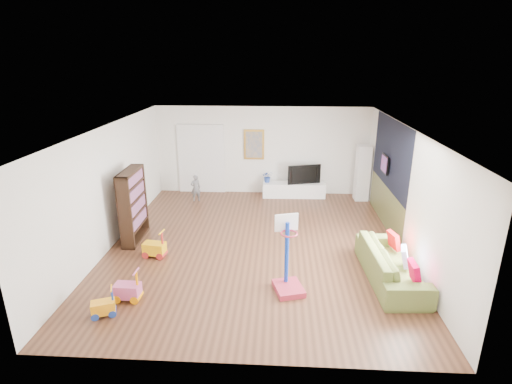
# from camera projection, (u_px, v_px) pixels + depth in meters

# --- Properties ---
(floor) EXTENTS (6.50, 7.50, 0.00)m
(floor) POSITION_uv_depth(u_px,v_px,m) (255.00, 245.00, 9.17)
(floor) COLOR brown
(floor) RESTS_ON ground
(ceiling) EXTENTS (6.50, 7.50, 0.00)m
(ceiling) POSITION_uv_depth(u_px,v_px,m) (255.00, 128.00, 8.29)
(ceiling) COLOR white
(ceiling) RESTS_ON ground
(wall_back) EXTENTS (6.50, 0.00, 2.70)m
(wall_back) POSITION_uv_depth(u_px,v_px,m) (262.00, 151.00, 12.27)
(wall_back) COLOR white
(wall_back) RESTS_ON ground
(wall_front) EXTENTS (6.50, 0.00, 2.70)m
(wall_front) POSITION_uv_depth(u_px,v_px,m) (238.00, 280.00, 5.19)
(wall_front) COLOR silver
(wall_front) RESTS_ON ground
(wall_left) EXTENTS (0.00, 7.50, 2.70)m
(wall_left) POSITION_uv_depth(u_px,v_px,m) (110.00, 187.00, 8.91)
(wall_left) COLOR white
(wall_left) RESTS_ON ground
(wall_right) EXTENTS (0.00, 7.50, 2.70)m
(wall_right) POSITION_uv_depth(u_px,v_px,m) (406.00, 192.00, 8.55)
(wall_right) COLOR silver
(wall_right) RESTS_ON ground
(navy_accent) EXTENTS (0.01, 3.20, 1.70)m
(navy_accent) POSITION_uv_depth(u_px,v_px,m) (391.00, 154.00, 9.71)
(navy_accent) COLOR black
(navy_accent) RESTS_ON wall_right
(olive_wainscot) EXTENTS (0.01, 3.20, 1.00)m
(olive_wainscot) POSITION_uv_depth(u_px,v_px,m) (385.00, 206.00, 10.15)
(olive_wainscot) COLOR brown
(olive_wainscot) RESTS_ON wall_right
(doorway) EXTENTS (1.45, 0.06, 2.10)m
(doorway) POSITION_uv_depth(u_px,v_px,m) (201.00, 160.00, 12.44)
(doorway) COLOR white
(doorway) RESTS_ON ground
(painting_back) EXTENTS (0.62, 0.06, 0.92)m
(painting_back) POSITION_uv_depth(u_px,v_px,m) (254.00, 145.00, 12.18)
(painting_back) COLOR gold
(painting_back) RESTS_ON wall_back
(artwork_right) EXTENTS (0.04, 0.56, 0.46)m
(artwork_right) POSITION_uv_depth(u_px,v_px,m) (385.00, 164.00, 10.00)
(artwork_right) COLOR #7F3F8C
(artwork_right) RESTS_ON wall_right
(media_console) EXTENTS (1.91, 0.53, 0.44)m
(media_console) POSITION_uv_depth(u_px,v_px,m) (294.00, 190.00, 12.26)
(media_console) COLOR white
(media_console) RESTS_ON ground
(tall_cabinet) EXTENTS (0.40, 0.40, 1.66)m
(tall_cabinet) POSITION_uv_depth(u_px,v_px,m) (362.00, 173.00, 11.81)
(tall_cabinet) COLOR white
(tall_cabinet) RESTS_ON ground
(bookshelf) EXTENTS (0.33, 1.16, 1.69)m
(bookshelf) POSITION_uv_depth(u_px,v_px,m) (133.00, 206.00, 9.19)
(bookshelf) COLOR black
(bookshelf) RESTS_ON ground
(sofa) EXTENTS (0.99, 2.28, 0.65)m
(sofa) POSITION_uv_depth(u_px,v_px,m) (391.00, 264.00, 7.66)
(sofa) COLOR #5E6B2F
(sofa) RESTS_ON ground
(basketball_hoop) EXTENTS (0.65, 0.72, 1.45)m
(basketball_hoop) POSITION_uv_depth(u_px,v_px,m) (289.00, 256.00, 7.13)
(basketball_hoop) COLOR #B0283F
(basketball_hoop) RESTS_ON ground
(ride_on_yellow) EXTENTS (0.49, 0.34, 0.61)m
(ride_on_yellow) POSITION_uv_depth(u_px,v_px,m) (154.00, 244.00, 8.53)
(ride_on_yellow) COLOR #FFB70D
(ride_on_yellow) RESTS_ON ground
(ride_on_orange) EXTENTS (0.44, 0.36, 0.50)m
(ride_on_orange) POSITION_uv_depth(u_px,v_px,m) (103.00, 303.00, 6.59)
(ride_on_orange) COLOR #FFA014
(ride_on_orange) RESTS_ON ground
(ride_on_pink) EXTENTS (0.45, 0.29, 0.59)m
(ride_on_pink) POSITION_uv_depth(u_px,v_px,m) (127.00, 285.00, 7.01)
(ride_on_pink) COLOR #CF528B
(ride_on_pink) RESTS_ON ground
(child) EXTENTS (0.35, 0.30, 0.81)m
(child) POSITION_uv_depth(u_px,v_px,m) (196.00, 188.00, 11.83)
(child) COLOR slate
(child) RESTS_ON ground
(tv) EXTENTS (1.02, 0.41, 0.59)m
(tv) POSITION_uv_depth(u_px,v_px,m) (303.00, 174.00, 12.09)
(tv) COLOR black
(tv) RESTS_ON media_console
(vase_plant) EXTENTS (0.37, 0.34, 0.36)m
(vase_plant) POSITION_uv_depth(u_px,v_px,m) (268.00, 177.00, 12.19)
(vase_plant) COLOR #28459C
(vase_plant) RESTS_ON media_console
(pillow_left) EXTENTS (0.10, 0.39, 0.39)m
(pillow_left) POSITION_uv_depth(u_px,v_px,m) (414.00, 272.00, 7.00)
(pillow_left) COLOR #CB0039
(pillow_left) RESTS_ON sofa
(pillow_center) EXTENTS (0.19, 0.37, 0.36)m
(pillow_center) POSITION_uv_depth(u_px,v_px,m) (405.00, 256.00, 7.55)
(pillow_center) COLOR white
(pillow_center) RESTS_ON sofa
(pillow_right) EXTENTS (0.18, 0.37, 0.35)m
(pillow_right) POSITION_uv_depth(u_px,v_px,m) (394.00, 240.00, 8.21)
(pillow_right) COLOR red
(pillow_right) RESTS_ON sofa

